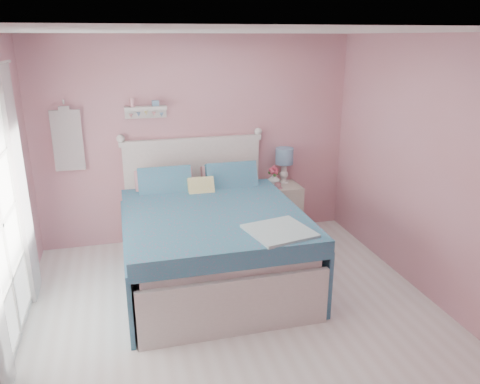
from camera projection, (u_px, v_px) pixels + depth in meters
name	position (u px, v px, depth m)	size (l,w,h in m)	color
floor	(242.00, 329.00, 4.31)	(4.50, 4.50, 0.00)	silver
room_shell	(243.00, 163.00, 3.81)	(4.50, 4.50, 4.50)	#C67D83
bed	(210.00, 240.00, 5.16)	(1.82, 2.33, 1.35)	silver
nightstand	(281.00, 210.00, 6.29)	(0.48, 0.48, 0.70)	beige
table_lamp	(284.00, 159.00, 6.20)	(0.24, 0.24, 0.47)	white
vase	(274.00, 179.00, 6.16)	(0.16, 0.16, 0.17)	white
teacup	(278.00, 186.00, 6.04)	(0.09, 0.09, 0.07)	#D38D96
roses	(274.00, 170.00, 6.12)	(0.14, 0.11, 0.12)	#DA4A66
wall_shelf	(145.00, 109.00, 5.62)	(0.50, 0.15, 0.25)	silver
hanging_dress	(68.00, 141.00, 5.50)	(0.34, 0.03, 0.72)	white
french_door	(0.00, 226.00, 3.87)	(0.04, 1.32, 2.16)	silver
curtain_far	(21.00, 187.00, 4.53)	(0.04, 0.40, 2.32)	white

